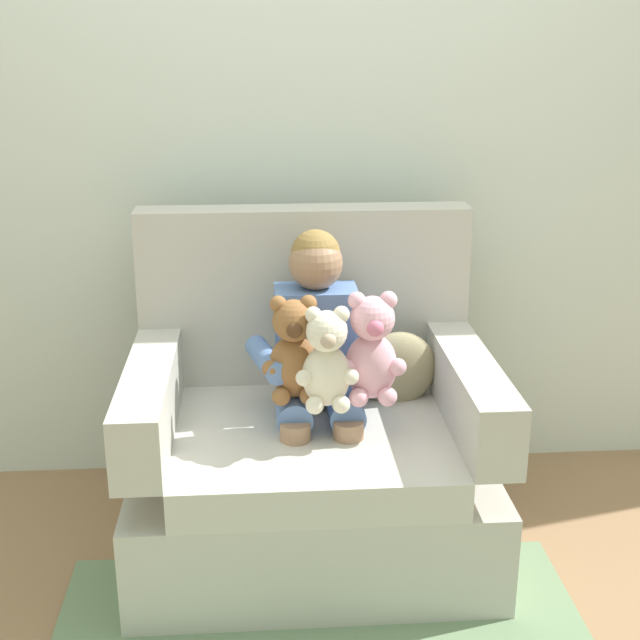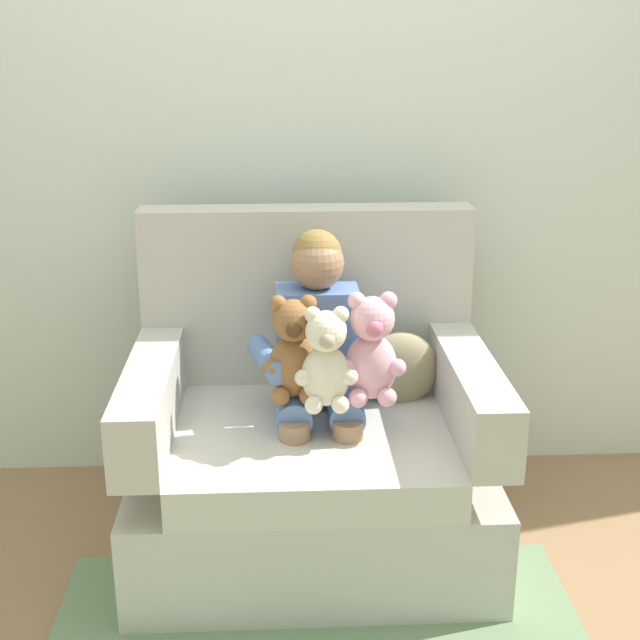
{
  "view_description": "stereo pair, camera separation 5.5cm",
  "coord_description": "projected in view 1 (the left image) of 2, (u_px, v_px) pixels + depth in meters",
  "views": [
    {
      "loc": [
        -0.15,
        -2.48,
        1.63
      ],
      "look_at": [
        0.03,
        -0.05,
        0.8
      ],
      "focal_mm": 48.76,
      "sensor_mm": 36.0,
      "label": 1
    },
    {
      "loc": [
        -0.1,
        -2.48,
        1.63
      ],
      "look_at": [
        0.03,
        -0.05,
        0.8
      ],
      "focal_mm": 48.76,
      "sensor_mm": 36.0,
      "label": 2
    }
  ],
  "objects": [
    {
      "name": "ground_plane",
      "position": [
        311.0,
        545.0,
        2.87
      ],
      "size": [
        8.0,
        8.0,
        0.0
      ],
      "primitive_type": "plane",
      "color": "#936D4C"
    },
    {
      "name": "back_wall",
      "position": [
        299.0,
        124.0,
        3.05
      ],
      "size": [
        6.0,
        0.1,
        2.6
      ],
      "primitive_type": "cube",
      "color": "silver",
      "rests_on": "ground"
    },
    {
      "name": "armchair",
      "position": [
        310.0,
        447.0,
        2.81
      ],
      "size": [
        1.12,
        0.87,
        1.06
      ],
      "color": "#BCB7AD",
      "rests_on": "ground"
    },
    {
      "name": "seated_child",
      "position": [
        317.0,
        350.0,
        2.72
      ],
      "size": [
        0.45,
        0.39,
        0.82
      ],
      "rotation": [
        0.0,
        0.0,
        0.09
      ],
      "color": "#597AB7",
      "rests_on": "armchair"
    },
    {
      "name": "plush_cream",
      "position": [
        327.0,
        361.0,
        2.52
      ],
      "size": [
        0.18,
        0.15,
        0.31
      ],
      "rotation": [
        0.0,
        0.0,
        0.36
      ],
      "color": "silver",
      "rests_on": "armchair"
    },
    {
      "name": "plush_brown",
      "position": [
        294.0,
        351.0,
        2.58
      ],
      "size": [
        0.19,
        0.16,
        0.32
      ],
      "rotation": [
        0.0,
        0.0,
        -0.17
      ],
      "color": "brown",
      "rests_on": "armchair"
    },
    {
      "name": "plush_pink",
      "position": [
        372.0,
        350.0,
        2.57
      ],
      "size": [
        0.2,
        0.16,
        0.34
      ],
      "rotation": [
        0.0,
        0.0,
        0.01
      ],
      "color": "#EAA8BC",
      "rests_on": "armchair"
    },
    {
      "name": "throw_pillow",
      "position": [
        398.0,
        369.0,
        2.87
      ],
      "size": [
        0.27,
        0.14,
        0.26
      ],
      "primitive_type": "ellipsoid",
      "rotation": [
        0.0,
        0.0,
        0.09
      ],
      "color": "#998C66",
      "rests_on": "armchair"
    }
  ]
}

